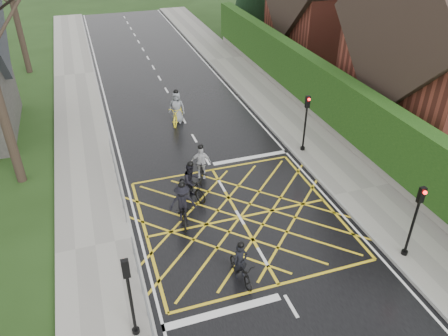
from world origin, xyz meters
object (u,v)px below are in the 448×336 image
cyclist_back (192,184)px  cyclist_lead (177,111)px  cyclist_mid (183,207)px  cyclist_rear (241,267)px  cyclist_front (201,166)px

cyclist_back → cyclist_lead: bearing=56.8°
cyclist_mid → cyclist_lead: 9.45m
cyclist_rear → cyclist_front: size_ratio=0.92×
cyclist_rear → cyclist_mid: bearing=99.9°
cyclist_front → cyclist_lead: 6.35m
cyclist_lead → cyclist_back: bearing=-74.4°
cyclist_rear → cyclist_lead: (0.77, 13.08, 0.19)m
cyclist_front → cyclist_back: bearing=-101.9°
cyclist_lead → cyclist_mid: bearing=-77.6°
cyclist_mid → cyclist_front: cyclist_mid is taller
cyclist_front → cyclist_lead: size_ratio=0.84×
cyclist_mid → cyclist_front: bearing=69.2°
cyclist_rear → cyclist_front: (0.46, 6.74, 0.14)m
cyclist_back → cyclist_front: 1.63m
cyclist_rear → cyclist_back: size_ratio=0.91×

